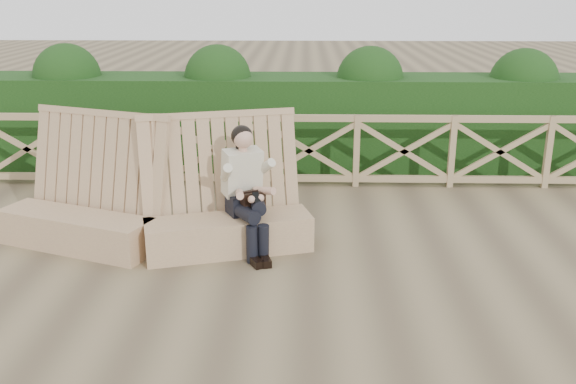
{
  "coord_description": "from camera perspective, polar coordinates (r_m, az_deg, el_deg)",
  "views": [
    {
      "loc": [
        -0.07,
        -5.88,
        2.94
      ],
      "look_at": [
        -0.23,
        0.4,
        0.9
      ],
      "focal_mm": 40.0,
      "sensor_mm": 36.0,
      "label": 1
    }
  ],
  "objects": [
    {
      "name": "ground",
      "position": [
        6.58,
        1.96,
        -8.58
      ],
      "size": [
        60.0,
        60.0,
        0.0
      ],
      "primitive_type": "plane",
      "color": "brown",
      "rests_on": "ground"
    },
    {
      "name": "woman",
      "position": [
        7.27,
        -3.73,
        0.45
      ],
      "size": [
        0.65,
        0.96,
        1.44
      ],
      "rotation": [
        0.0,
        0.0,
        0.48
      ],
      "color": "black",
      "rests_on": "ground"
    },
    {
      "name": "hedge",
      "position": [
        10.81,
        1.82,
        6.29
      ],
      "size": [
        12.0,
        1.2,
        1.5
      ],
      "primitive_type": "cube",
      "color": "black",
      "rests_on": "ground"
    },
    {
      "name": "bench",
      "position": [
        7.59,
        -11.91,
        -2.06
      ],
      "size": [
        3.73,
        1.37,
        1.55
      ],
      "rotation": [
        0.0,
        0.0,
        -0.12
      ],
      "color": "#9E785A",
      "rests_on": "ground"
    },
    {
      "name": "guardrail",
      "position": [
        9.68,
        1.85,
        3.71
      ],
      "size": [
        10.1,
        0.09,
        1.1
      ],
      "color": "#997F59",
      "rests_on": "ground"
    }
  ]
}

